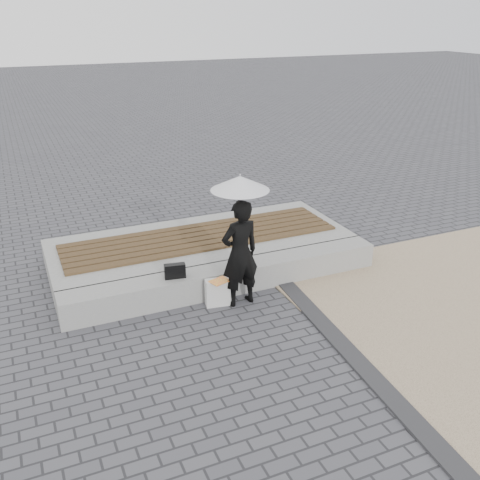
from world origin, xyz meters
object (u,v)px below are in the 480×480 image
at_px(woman, 240,253).
at_px(canvas_tote, 219,292).
at_px(handbag, 175,271).
at_px(seating_ledge, 228,278).
at_px(parasol, 240,183).

bearing_deg(woman, canvas_tote, -20.82).
distance_m(woman, canvas_tote, 0.67).
xyz_separation_m(handbag, canvas_tote, (0.55, -0.32, -0.31)).
bearing_deg(canvas_tote, woman, -5.00).
xyz_separation_m(woman, canvas_tote, (-0.30, 0.08, -0.59)).
distance_m(handbag, canvas_tote, 0.70).
distance_m(seating_ledge, handbag, 0.90).
bearing_deg(handbag, woman, -15.18).
xyz_separation_m(seating_ledge, woman, (0.01, -0.44, 0.59)).
relative_size(seating_ledge, parasol, 4.89).
bearing_deg(parasol, woman, 0.00).
relative_size(parasol, canvas_tote, 2.53).
height_order(seating_ledge, parasol, parasol).
xyz_separation_m(seating_ledge, canvas_tote, (-0.30, -0.36, 0.00)).
height_order(parasol, handbag, parasol).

